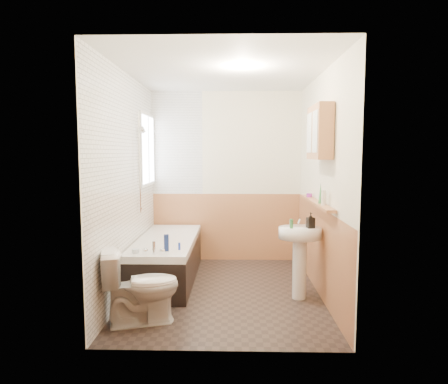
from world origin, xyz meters
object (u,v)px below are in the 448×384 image
(bathtub, at_px, (167,258))
(pine_shelf, at_px, (316,202))
(medicine_cabinet, at_px, (319,132))
(toilet, at_px, (141,286))
(sink, at_px, (300,248))

(bathtub, xyz_separation_m, pine_shelf, (1.77, -0.46, 0.77))
(medicine_cabinet, bearing_deg, toilet, -160.99)
(toilet, bearing_deg, pine_shelf, -81.96)
(sink, bearing_deg, pine_shelf, 38.26)
(pine_shelf, distance_m, medicine_cabinet, 0.80)
(toilet, bearing_deg, bathtub, -18.16)
(toilet, relative_size, medicine_cabinet, 1.15)
(sink, distance_m, pine_shelf, 0.55)
(bathtub, relative_size, pine_shelf, 1.26)
(bathtub, relative_size, medicine_cabinet, 2.93)
(toilet, relative_size, sink, 0.79)
(bathtub, xyz_separation_m, sink, (1.57, -0.62, 0.29))
(toilet, distance_m, pine_shelf, 2.10)
(bathtub, relative_size, sink, 2.02)
(pine_shelf, bearing_deg, toilet, -155.13)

